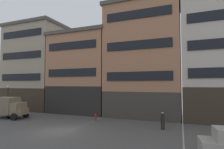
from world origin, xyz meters
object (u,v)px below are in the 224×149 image
at_px(pedestrian_officer, 163,119).
at_px(streetlamp_curbside, 8,95).
at_px(fire_hydrant_curbside, 96,117).
at_px(delivery_truck_near, 10,107).

bearing_deg(pedestrian_officer, streetlamp_curbside, 175.68).
relative_size(pedestrian_officer, fire_hydrant_curbside, 2.16).
distance_m(delivery_truck_near, streetlamp_curbside, 5.24).
height_order(pedestrian_officer, fire_hydrant_curbside, pedestrian_officer).
xyz_separation_m(streetlamp_curbside, fire_hydrant_curbside, (14.99, -0.28, -2.24)).
height_order(delivery_truck_near, streetlamp_curbside, streetlamp_curbside).
relative_size(streetlamp_curbside, fire_hydrant_curbside, 4.96).
bearing_deg(streetlamp_curbside, fire_hydrant_curbside, -1.08).
bearing_deg(delivery_truck_near, pedestrian_officer, 3.73).
relative_size(delivery_truck_near, pedestrian_officer, 2.48).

